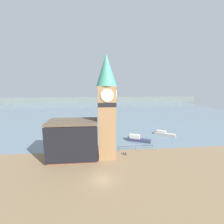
% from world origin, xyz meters
% --- Properties ---
extents(ground_plane, '(160.00, 160.00, 0.00)m').
position_xyz_m(ground_plane, '(0.00, 0.00, 0.00)').
color(ground_plane, '#846B4C').
extents(water, '(160.00, 120.00, 0.00)m').
position_xyz_m(water, '(0.00, 71.74, -0.00)').
color(water, slate).
rests_on(water, ground_plane).
extents(far_shoreline, '(180.00, 3.00, 5.00)m').
position_xyz_m(far_shoreline, '(0.00, 111.74, 2.50)').
color(far_shoreline, slate).
rests_on(far_shoreline, water).
extents(pier_railing, '(9.43, 0.08, 1.09)m').
position_xyz_m(pier_railing, '(8.94, 11.49, 0.94)').
color(pier_railing, '#333338').
rests_on(pier_railing, ground_plane).
extents(clock_tower, '(4.39, 4.39, 23.03)m').
position_xyz_m(clock_tower, '(1.32, 8.54, 12.25)').
color(clock_tower, '#9E754C').
rests_on(clock_tower, ground_plane).
extents(pier_building, '(10.89, 6.32, 8.88)m').
position_xyz_m(pier_building, '(-6.21, 8.40, 4.46)').
color(pier_building, '#935B42').
rests_on(pier_building, ground_plane).
extents(boat_near, '(6.98, 4.29, 1.97)m').
position_xyz_m(boat_near, '(10.96, 17.31, 0.71)').
color(boat_near, '#333856').
rests_on(boat_near, water).
extents(boat_far, '(6.42, 5.18, 1.35)m').
position_xyz_m(boat_far, '(21.24, 22.02, 0.49)').
color(boat_far, '#B7B2A8').
rests_on(boat_far, water).
extents(mooring_bollard_near, '(0.26, 0.26, 0.64)m').
position_xyz_m(mooring_bollard_near, '(5.34, 9.18, 0.35)').
color(mooring_bollard_near, '#2D2D33').
rests_on(mooring_bollard_near, ground_plane).
extents(mooring_bollard_far, '(0.29, 0.29, 0.77)m').
position_xyz_m(mooring_bollard_far, '(5.81, 8.81, 0.42)').
color(mooring_bollard_far, '#2D2D33').
rests_on(mooring_bollard_far, ground_plane).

